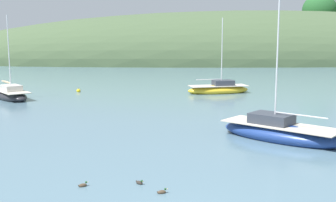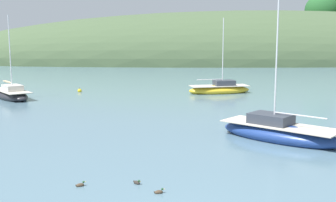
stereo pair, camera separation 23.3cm
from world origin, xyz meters
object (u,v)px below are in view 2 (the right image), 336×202
sailboat_black_sloop (11,94)px  duck_lone_left (137,183)px  duck_lead (80,185)px  duck_straggler (159,192)px  sailboat_white_near (279,132)px  mooring_buoy_outer (80,91)px  sailboat_blue_center (220,89)px

sailboat_black_sloop → duck_lone_left: size_ratio=21.86×
duck_lead → duck_straggler: 3.27m
duck_lone_left → sailboat_white_near: bearing=42.3°
duck_lead → duck_straggler: same height
sailboat_black_sloop → duck_lone_left: (12.92, -24.63, -0.36)m
sailboat_white_near → duck_lead: size_ratio=23.78×
sailboat_white_near → duck_straggler: (-7.10, -8.37, -0.38)m
sailboat_black_sloop → duck_straggler: sailboat_black_sloop is taller
mooring_buoy_outer → duck_straggler: 31.45m
mooring_buoy_outer → duck_lead: size_ratio=1.32×
sailboat_black_sloop → duck_lead: size_ratio=19.93×
sailboat_white_near → duck_lone_left: sailboat_white_near is taller
sailboat_white_near → duck_straggler: size_ratio=22.93×
mooring_buoy_outer → duck_lead: 29.91m
sailboat_black_sloop → sailboat_blue_center: bearing=8.8°
sailboat_blue_center → sailboat_white_near: sailboat_white_near is taller
duck_lone_left → sailboat_black_sloop: bearing=117.7°
mooring_buoy_outer → duck_straggler: mooring_buoy_outer is taller
sailboat_black_sloop → sailboat_white_near: (20.90, -17.36, 0.03)m
sailboat_black_sloop → mooring_buoy_outer: bearing=39.1°
sailboat_black_sloop → duck_straggler: bearing=-61.8°
duck_lone_left → duck_straggler: bearing=-51.3°
duck_lone_left → duck_straggler: 1.41m
sailboat_white_near → mooring_buoy_outer: size_ratio=18.02×
duck_straggler → duck_lead: bearing=164.1°
mooring_buoy_outer → duck_lead: (4.90, -29.51, -0.07)m
mooring_buoy_outer → duck_lead: bearing=-80.6°
duck_straggler → mooring_buoy_outer: bearing=104.8°
sailboat_white_near → mooring_buoy_outer: 26.74m
sailboat_blue_center → duck_lead: bearing=-109.7°
sailboat_blue_center → duck_lone_left: bearing=-105.6°
duck_straggler → sailboat_black_sloop: bearing=118.2°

